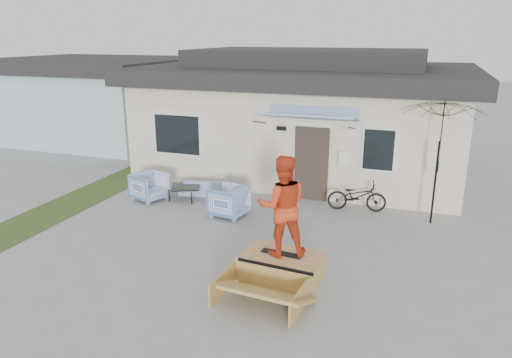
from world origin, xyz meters
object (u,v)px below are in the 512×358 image
(coffee_table, at_px, (186,193))
(armchair_right, at_px, (229,200))
(patio_umbrella, at_px, (438,155))
(skate_ramp, at_px, (280,267))
(bicycle, at_px, (357,193))
(armchair_left, at_px, (150,185))
(skateboard, at_px, (281,253))
(skater, at_px, (282,204))
(loveseat, at_px, (206,184))

(coffee_table, bearing_deg, armchair_right, -25.59)
(patio_umbrella, distance_m, skate_ramp, 5.05)
(bicycle, bearing_deg, armchair_left, 91.61)
(coffee_table, xyz_separation_m, bicycle, (4.72, 0.71, 0.30))
(skateboard, bearing_deg, armchair_left, 150.86)
(skate_ramp, bearing_deg, armchair_right, 133.72)
(armchair_right, distance_m, skateboard, 3.50)
(skater, bearing_deg, skateboard, 68.03)
(skate_ramp, relative_size, skater, 1.01)
(patio_umbrella, bearing_deg, loveseat, 178.45)
(armchair_right, bearing_deg, skateboard, 48.39)
(loveseat, relative_size, armchair_right, 1.76)
(patio_umbrella, xyz_separation_m, skater, (-2.72, -3.93, -0.24))
(loveseat, xyz_separation_m, armchair_right, (1.32, -1.40, 0.14))
(armchair_right, height_order, coffee_table, armchair_right)
(patio_umbrella, relative_size, skate_ramp, 1.29)
(loveseat, height_order, skateboard, loveseat)
(armchair_right, xyz_separation_m, skate_ramp, (2.23, -2.74, -0.20))
(armchair_right, bearing_deg, bicycle, 124.88)
(coffee_table, height_order, skater, skater)
(armchair_left, distance_m, coffee_table, 1.05)
(coffee_table, distance_m, skater, 5.38)
(armchair_left, height_order, skater, skater)
(loveseat, distance_m, patio_umbrella, 6.44)
(loveseat, distance_m, skateboard, 5.42)
(loveseat, height_order, armchair_right, armchair_right)
(skate_ramp, bearing_deg, coffee_table, 142.32)
(coffee_table, height_order, skate_ramp, skate_ramp)
(patio_umbrella, bearing_deg, skateboard, -124.75)
(skateboard, relative_size, skater, 0.42)
(loveseat, relative_size, bicycle, 1.00)
(armchair_right, distance_m, skate_ramp, 3.54)
(loveseat, relative_size, skater, 0.80)
(loveseat, bearing_deg, coffee_table, 48.19)
(armchair_left, height_order, coffee_table, armchair_left)
(loveseat, xyz_separation_m, coffee_table, (-0.34, -0.61, -0.11))
(patio_umbrella, xyz_separation_m, skate_ramp, (-2.73, -3.98, -1.50))
(armchair_right, xyz_separation_m, skateboard, (2.23, -2.69, 0.07))
(armchair_left, bearing_deg, skater, -103.39)
(coffee_table, distance_m, bicycle, 4.78)
(loveseat, xyz_separation_m, skater, (3.55, -4.10, 1.20))
(skateboard, xyz_separation_m, skater, (0.00, 0.00, 0.99))
(bicycle, distance_m, patio_umbrella, 2.28)
(armchair_left, distance_m, patio_umbrella, 7.72)
(armchair_left, relative_size, bicycle, 0.56)
(skater, bearing_deg, armchair_right, -72.35)
(patio_umbrella, distance_m, skateboard, 4.94)
(armchair_right, relative_size, coffee_table, 1.12)
(loveseat, distance_m, armchair_left, 1.63)
(armchair_left, relative_size, skater, 0.45)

